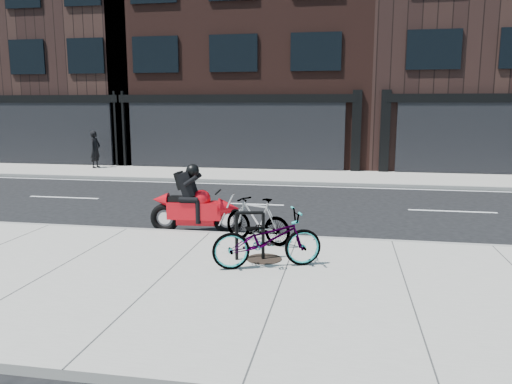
% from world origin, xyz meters
% --- Properties ---
extents(ground, '(120.00, 120.00, 0.00)m').
position_xyz_m(ground, '(0.00, 0.00, 0.00)').
color(ground, black).
rests_on(ground, ground).
extents(sidewalk_near, '(60.00, 6.00, 0.13)m').
position_xyz_m(sidewalk_near, '(0.00, -5.00, 0.07)').
color(sidewalk_near, gray).
rests_on(sidewalk_near, ground).
extents(sidewalk_far, '(60.00, 3.50, 0.13)m').
position_xyz_m(sidewalk_far, '(0.00, 7.75, 0.07)').
color(sidewalk_far, gray).
rests_on(sidewalk_far, ground).
extents(building_midwest, '(10.00, 10.00, 12.00)m').
position_xyz_m(building_midwest, '(-12.00, 14.50, 6.00)').
color(building_midwest, black).
rests_on(building_midwest, ground).
extents(building_center, '(12.00, 10.00, 14.50)m').
position_xyz_m(building_center, '(-2.00, 14.50, 7.25)').
color(building_center, black).
rests_on(building_center, ground).
extents(building_mideast, '(12.00, 10.00, 12.50)m').
position_xyz_m(building_mideast, '(10.00, 14.50, 6.25)').
color(building_mideast, black).
rests_on(building_mideast, ground).
extents(bike_rack, '(0.54, 0.16, 0.93)m').
position_xyz_m(bike_rack, '(1.28, -3.78, 0.67)').
color(bike_rack, black).
rests_on(bike_rack, sidewalk_near).
extents(bicycle_front, '(2.08, 1.33, 1.03)m').
position_xyz_m(bicycle_front, '(1.66, -4.15, 0.65)').
color(bicycle_front, gray).
rests_on(bicycle_front, sidewalk_near).
extents(bicycle_rear, '(1.65, 1.09, 0.97)m').
position_xyz_m(bicycle_rear, '(1.21, -2.60, 0.61)').
color(bicycle_rear, gray).
rests_on(bicycle_rear, sidewalk_near).
extents(motorcycle, '(2.21, 0.54, 1.65)m').
position_xyz_m(motorcycle, '(-0.34, -1.59, 0.67)').
color(motorcycle, black).
rests_on(motorcycle, ground).
extents(pedestrian, '(0.44, 0.64, 1.68)m').
position_xyz_m(pedestrian, '(-8.27, 8.48, 0.97)').
color(pedestrian, black).
rests_on(pedestrian, sidewalk_far).
extents(manhole_cover, '(0.83, 0.83, 0.02)m').
position_xyz_m(manhole_cover, '(1.54, -3.72, 0.14)').
color(manhole_cover, black).
rests_on(manhole_cover, sidewalk_near).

